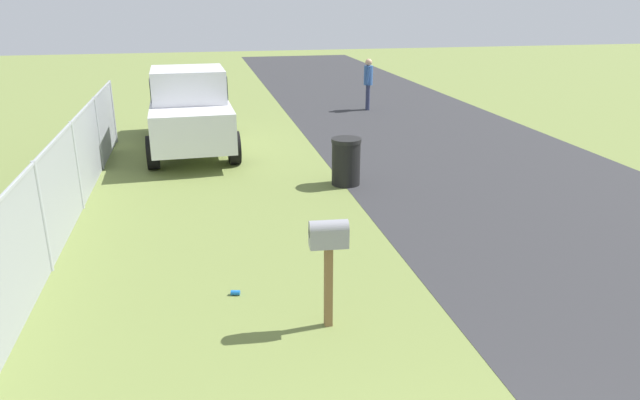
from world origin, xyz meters
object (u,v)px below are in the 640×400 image
mailbox (329,243)px  pickup_truck (190,107)px  pedestrian (368,80)px  trash_bin (346,161)px

mailbox → pickup_truck: 8.98m
pedestrian → pickup_truck: bearing=54.4°
trash_bin → pedestrian: pedestrian is taller
mailbox → pedestrian: bearing=-14.2°
pickup_truck → pedestrian: 7.30m
mailbox → trash_bin: 5.51m
trash_bin → pedestrian: (7.89, -2.77, 0.50)m
trash_bin → pedestrian: size_ratio=0.57×
pickup_truck → pedestrian: size_ratio=3.10×
pickup_truck → pedestrian: bearing=124.2°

